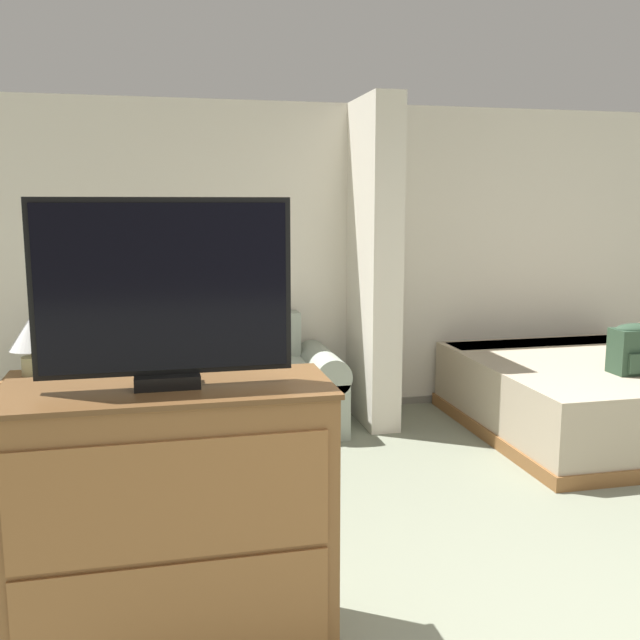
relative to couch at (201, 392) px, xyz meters
The scene contains 10 objects.
wall_back 1.75m from the couch, 19.23° to the left, with size 7.75×0.16×2.60m.
wall_partition_pillar 1.71m from the couch, ahead, with size 0.24×0.78×2.60m.
couch is the anchor object (origin of this frame).
coffee_table 0.90m from the couch, 94.36° to the right, with size 0.58×0.43×0.39m.
side_table 1.22m from the couch, behind, with size 0.40×0.40×0.53m.
table_lamp 1.31m from the couch, behind, with size 0.32×0.32×0.43m.
tv_dresser 2.83m from the couch, 95.65° to the right, with size 1.24×0.52×1.10m.
tv 3.04m from the couch, 95.65° to the right, with size 0.94×0.16×0.70m.
bed 3.06m from the couch, 12.21° to the right, with size 1.84×2.06×0.57m.
backpack 3.25m from the couch, 19.62° to the right, with size 0.34×0.23×0.36m.
Camera 1 is at (-1.68, -2.04, 1.78)m, focal length 40.00 mm.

